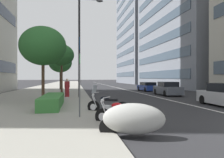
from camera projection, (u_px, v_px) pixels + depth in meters
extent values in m
cube|color=gray|center=(55.00, 88.00, 35.63)|extent=(160.00, 9.30, 0.15)
cube|color=silver|center=(114.00, 87.00, 42.45)|extent=(110.00, 0.16, 0.01)
ellipsoid|color=#9E9E99|center=(134.00, 119.00, 6.53)|extent=(1.32, 2.07, 0.96)
cylinder|color=black|center=(109.00, 127.00, 6.62)|extent=(0.28, 0.61, 0.60)
cylinder|color=black|center=(103.00, 117.00, 8.35)|extent=(0.45, 0.61, 0.65)
cylinder|color=silver|center=(103.00, 117.00, 8.35)|extent=(0.29, 0.34, 0.32)
cylinder|color=black|center=(141.00, 120.00, 7.74)|extent=(0.45, 0.61, 0.65)
cylinder|color=silver|center=(141.00, 120.00, 7.74)|extent=(0.29, 0.34, 0.32)
cube|color=silver|center=(121.00, 118.00, 8.05)|extent=(0.43, 0.46, 0.28)
cube|color=black|center=(126.00, 108.00, 7.97)|extent=(0.53, 0.66, 0.10)
ellipsoid|color=#AD1116|center=(117.00, 106.00, 8.11)|extent=(0.45, 0.52, 0.24)
cylinder|color=silver|center=(104.00, 109.00, 8.25)|extent=(0.21, 0.29, 0.64)
cylinder|color=silver|center=(106.00, 109.00, 8.38)|extent=(0.21, 0.29, 0.64)
cylinder|color=silver|center=(107.00, 97.00, 8.29)|extent=(0.52, 0.36, 0.04)
sphere|color=silver|center=(102.00, 100.00, 8.36)|extent=(0.14, 0.14, 0.14)
cylinder|color=silver|center=(129.00, 121.00, 8.07)|extent=(0.45, 0.62, 0.16)
cylinder|color=black|center=(94.00, 107.00, 11.12)|extent=(0.44, 0.62, 0.66)
cylinder|color=silver|center=(94.00, 107.00, 11.12)|extent=(0.28, 0.35, 0.33)
cylinder|color=black|center=(123.00, 108.00, 10.53)|extent=(0.44, 0.62, 0.66)
cylinder|color=silver|center=(123.00, 108.00, 10.53)|extent=(0.28, 0.35, 0.33)
cube|color=silver|center=(108.00, 108.00, 10.82)|extent=(0.42, 0.46, 0.28)
cube|color=black|center=(111.00, 100.00, 10.76)|extent=(0.52, 0.66, 0.10)
ellipsoid|color=black|center=(105.00, 98.00, 10.88)|extent=(0.44, 0.52, 0.24)
cylinder|color=silver|center=(94.00, 101.00, 11.02)|extent=(0.20, 0.29, 0.64)
cylinder|color=silver|center=(96.00, 101.00, 11.15)|extent=(0.20, 0.29, 0.64)
cylinder|color=silver|center=(96.00, 92.00, 11.06)|extent=(0.53, 0.34, 0.04)
sphere|color=silver|center=(93.00, 95.00, 11.12)|extent=(0.14, 0.14, 0.14)
cube|color=#B2BCC6|center=(95.00, 89.00, 11.09)|extent=(0.44, 0.33, 0.44)
cylinder|color=silver|center=(114.00, 110.00, 10.85)|extent=(0.43, 0.63, 0.16)
cylinder|color=black|center=(203.00, 100.00, 15.04)|extent=(0.62, 0.23, 0.62)
cylinder|color=black|center=(224.00, 99.00, 15.29)|extent=(0.62, 0.23, 0.62)
cube|color=#4C515B|center=(167.00, 90.00, 22.61)|extent=(4.15, 1.87, 0.79)
cube|color=black|center=(168.00, 84.00, 22.45)|extent=(1.96, 1.67, 0.50)
cylinder|color=black|center=(156.00, 92.00, 23.83)|extent=(0.63, 0.24, 0.62)
cylinder|color=black|center=(169.00, 91.00, 24.06)|extent=(0.63, 0.24, 0.62)
cylinder|color=black|center=(165.00, 93.00, 21.15)|extent=(0.63, 0.24, 0.62)
cylinder|color=black|center=(180.00, 93.00, 21.38)|extent=(0.63, 0.24, 0.62)
cube|color=navy|center=(147.00, 88.00, 29.93)|extent=(4.45, 1.77, 0.67)
cube|color=black|center=(148.00, 84.00, 29.78)|extent=(2.41, 1.62, 0.44)
cylinder|color=black|center=(139.00, 88.00, 31.23)|extent=(0.62, 0.22, 0.62)
cylinder|color=black|center=(149.00, 88.00, 31.51)|extent=(0.62, 0.22, 0.62)
cylinder|color=black|center=(146.00, 89.00, 28.35)|extent=(0.62, 0.22, 0.62)
cylinder|color=black|center=(157.00, 89.00, 28.63)|extent=(0.62, 0.22, 0.62)
cylinder|color=#47494C|center=(80.00, 85.00, 9.18)|extent=(0.06, 0.06, 2.75)
cube|color=#1E8C33|center=(80.00, 59.00, 9.18)|extent=(0.32, 0.02, 0.40)
cylinder|color=#232326|center=(79.00, 47.00, 18.88)|extent=(0.18, 0.18, 8.82)
ellipsoid|color=slate|center=(100.00, 1.00, 19.17)|extent=(0.44, 0.60, 0.20)
cube|color=#194C99|center=(79.00, 44.00, 18.53)|extent=(0.56, 0.03, 1.10)
cube|color=#194C99|center=(79.00, 45.00, 19.22)|extent=(0.56, 0.03, 1.10)
cube|color=#337033|center=(52.00, 101.00, 12.63)|extent=(5.03, 1.10, 0.67)
cylinder|color=#473323|center=(43.00, 82.00, 15.68)|extent=(0.22, 0.22, 2.79)
ellipsoid|color=#265B28|center=(43.00, 46.00, 15.66)|extent=(3.37, 3.37, 2.86)
cylinder|color=#473323|center=(62.00, 79.00, 22.71)|extent=(0.22, 0.22, 3.15)
ellipsoid|color=#265B28|center=(62.00, 55.00, 22.69)|extent=(2.64, 2.64, 2.25)
cylinder|color=#473323|center=(60.00, 80.00, 31.48)|extent=(0.22, 0.22, 2.68)
ellipsoid|color=#265B28|center=(60.00, 63.00, 31.47)|extent=(3.39, 3.39, 2.88)
cube|color=maroon|center=(67.00, 92.00, 19.13)|extent=(0.34, 0.38, 0.83)
cube|color=maroon|center=(67.00, 84.00, 19.13)|extent=(0.39, 0.47, 0.57)
sphere|color=beige|center=(67.00, 80.00, 19.13)|extent=(0.22, 0.22, 0.22)
cube|color=slate|center=(195.00, 11.00, 43.55)|extent=(27.18, 15.96, 30.92)
cube|color=#384756|center=(158.00, 75.00, 42.26)|extent=(24.47, 0.08, 1.50)
cube|color=#384756|center=(158.00, 58.00, 42.24)|extent=(24.47, 0.08, 1.50)
cube|color=#384756|center=(158.00, 41.00, 42.22)|extent=(24.47, 0.08, 1.50)
cube|color=#384756|center=(158.00, 25.00, 42.20)|extent=(24.47, 0.08, 1.50)
cube|color=#384756|center=(158.00, 8.00, 42.19)|extent=(24.47, 0.08, 1.50)
cube|color=slate|center=(147.00, 29.00, 72.99)|extent=(27.07, 15.93, 37.46)
cube|color=#384756|center=(124.00, 74.00, 71.71)|extent=(24.36, 0.08, 1.50)
cube|color=#384756|center=(124.00, 64.00, 71.69)|extent=(24.36, 0.08, 1.50)
cube|color=#384756|center=(124.00, 53.00, 71.68)|extent=(24.36, 0.08, 1.50)
cube|color=#384756|center=(124.00, 43.00, 71.66)|extent=(24.36, 0.08, 1.50)
cube|color=#384756|center=(124.00, 32.00, 71.64)|extent=(24.36, 0.08, 1.50)
cube|color=#384756|center=(124.00, 21.00, 71.62)|extent=(24.36, 0.08, 1.50)
cube|color=#384756|center=(124.00, 11.00, 71.60)|extent=(24.36, 0.08, 1.50)
cube|color=#384756|center=(124.00, 0.00, 71.58)|extent=(24.36, 0.08, 1.50)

